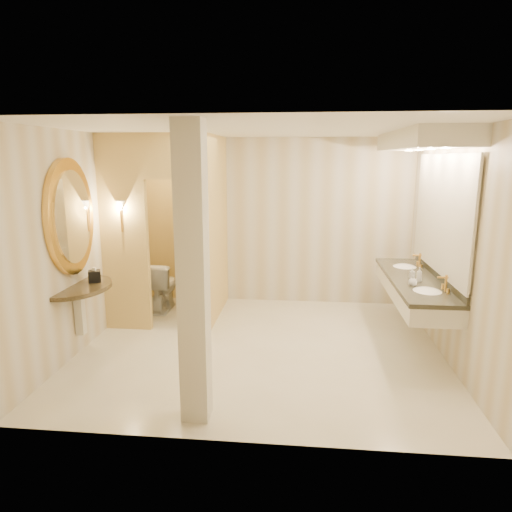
% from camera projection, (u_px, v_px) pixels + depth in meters
% --- Properties ---
extents(floor, '(4.50, 4.50, 0.00)m').
position_uv_depth(floor, '(261.00, 347.00, 5.84)').
color(floor, white).
rests_on(floor, ground).
extents(ceiling, '(4.50, 4.50, 0.00)m').
position_uv_depth(ceiling, '(261.00, 129.00, 5.27)').
color(ceiling, white).
rests_on(ceiling, wall_back).
extents(wall_back, '(4.50, 0.02, 2.70)m').
position_uv_depth(wall_back, '(272.00, 222.00, 7.50)').
color(wall_back, beige).
rests_on(wall_back, floor).
extents(wall_front, '(4.50, 0.02, 2.70)m').
position_uv_depth(wall_front, '(238.00, 290.00, 3.61)').
color(wall_front, beige).
rests_on(wall_front, floor).
extents(wall_left, '(0.02, 4.00, 2.70)m').
position_uv_depth(wall_left, '(85.00, 241.00, 5.78)').
color(wall_left, beige).
rests_on(wall_left, floor).
extents(wall_right, '(0.02, 4.00, 2.70)m').
position_uv_depth(wall_right, '(452.00, 248.00, 5.33)').
color(wall_right, beige).
rests_on(wall_right, floor).
extents(toilet_closet, '(1.50, 1.55, 2.70)m').
position_uv_depth(toilet_closet, '(189.00, 228.00, 6.60)').
color(toilet_closet, '#F4CB80').
rests_on(toilet_closet, floor).
extents(wall_sconce, '(0.14, 0.14, 0.42)m').
position_uv_depth(wall_sconce, '(121.00, 207.00, 6.09)').
color(wall_sconce, gold).
rests_on(wall_sconce, toilet_closet).
extents(vanity, '(0.75, 2.44, 2.09)m').
position_uv_depth(vanity, '(422.00, 219.00, 5.69)').
color(vanity, silver).
rests_on(vanity, floor).
extents(console_shelf, '(1.05, 1.05, 1.98)m').
position_uv_depth(console_shelf, '(72.00, 247.00, 5.40)').
color(console_shelf, black).
rests_on(console_shelf, floor).
extents(pillar, '(0.25, 0.25, 2.70)m').
position_uv_depth(pillar, '(193.00, 277.00, 4.01)').
color(pillar, silver).
rests_on(pillar, floor).
extents(tissue_box, '(0.19, 0.19, 0.14)m').
position_uv_depth(tissue_box, '(95.00, 276.00, 5.63)').
color(tissue_box, black).
rests_on(tissue_box, console_shelf).
extents(toilet, '(0.44, 0.77, 0.78)m').
position_uv_depth(toilet, '(161.00, 286.00, 7.22)').
color(toilet, white).
rests_on(toilet, floor).
extents(soap_bottle_a, '(0.07, 0.07, 0.12)m').
position_uv_depth(soap_bottle_a, '(412.00, 273.00, 5.83)').
color(soap_bottle_a, beige).
rests_on(soap_bottle_a, vanity).
extents(soap_bottle_b, '(0.13, 0.13, 0.13)m').
position_uv_depth(soap_bottle_b, '(413.00, 280.00, 5.46)').
color(soap_bottle_b, silver).
rests_on(soap_bottle_b, vanity).
extents(soap_bottle_c, '(0.09, 0.09, 0.18)m').
position_uv_depth(soap_bottle_c, '(419.00, 275.00, 5.63)').
color(soap_bottle_c, '#C6B28C').
rests_on(soap_bottle_c, vanity).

